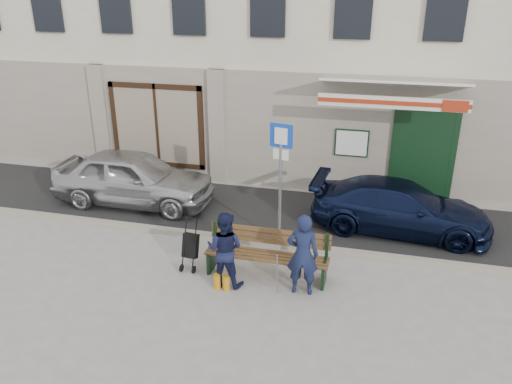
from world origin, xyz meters
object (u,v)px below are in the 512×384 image
(parking_sign, at_px, (281,165))
(woman, at_px, (225,249))
(car_silver, at_px, (134,178))
(man, at_px, (303,254))
(bench, at_px, (265,255))
(car_navy, at_px, (400,207))
(stroller, at_px, (190,247))

(parking_sign, bearing_deg, woman, -97.00)
(car_silver, xyz_separation_m, man, (4.87, -2.99, 0.09))
(parking_sign, bearing_deg, bench, -77.73)
(car_navy, bearing_deg, stroller, 127.65)
(parking_sign, height_order, stroller, parking_sign)
(car_navy, bearing_deg, bench, 139.95)
(parking_sign, relative_size, bench, 1.12)
(man, bearing_deg, bench, -30.43)
(bench, bearing_deg, parking_sign, 90.01)
(car_navy, relative_size, bench, 1.68)
(man, bearing_deg, car_silver, -35.90)
(bench, height_order, man, man)
(bench, relative_size, woman, 1.62)
(woman, relative_size, stroller, 1.41)
(bench, bearing_deg, stroller, -177.57)
(car_navy, relative_size, stroller, 3.84)
(car_navy, xyz_separation_m, bench, (-2.55, -2.65, -0.13))
(parking_sign, relative_size, stroller, 2.57)
(car_silver, relative_size, stroller, 3.93)
(car_navy, bearing_deg, man, 153.85)
(car_silver, height_order, woman, woman)
(bench, distance_m, man, 0.95)
(bench, relative_size, stroller, 2.29)
(car_navy, xyz_separation_m, man, (-1.76, -3.04, 0.21))
(car_silver, height_order, stroller, car_silver)
(man, relative_size, stroller, 1.51)
(car_silver, height_order, car_navy, car_silver)
(car_silver, distance_m, man, 5.72)
(parking_sign, height_order, man, parking_sign)
(car_silver, distance_m, car_navy, 6.63)
(man, height_order, woman, man)
(man, relative_size, woman, 1.07)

